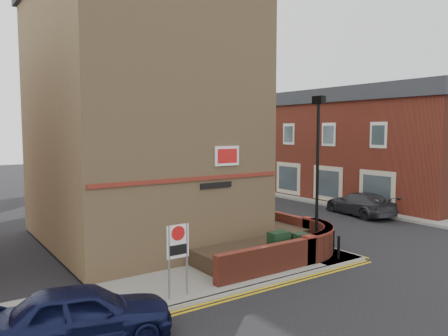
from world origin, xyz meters
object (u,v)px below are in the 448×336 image
navy_hatchback (84,314)px  utility_cabinet_large (279,247)px  lamppost (317,175)px  zone_sign (178,247)px  silver_car_near (227,200)px

navy_hatchback → utility_cabinet_large: bearing=-63.9°
utility_cabinet_large → lamppost: bearing=-3.0°
zone_sign → navy_hatchback: (-3.11, -1.00, -0.93)m
utility_cabinet_large → zone_sign: bearing=-170.3°
navy_hatchback → silver_car_near: (12.82, 12.31, -0.07)m
lamppost → zone_sign: 6.85m
zone_sign → navy_hatchback: size_ratio=0.52×
utility_cabinet_large → zone_sign: (-4.70, -0.80, 0.92)m
zone_sign → lamppost: bearing=6.1°
utility_cabinet_large → zone_sign: 4.86m
utility_cabinet_large → silver_car_near: bearing=64.5°
utility_cabinet_large → navy_hatchback: 8.02m
zone_sign → silver_car_near: 14.94m
lamppost → zone_sign: bearing=-173.9°
utility_cabinet_large → silver_car_near: (5.01, 10.51, -0.07)m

